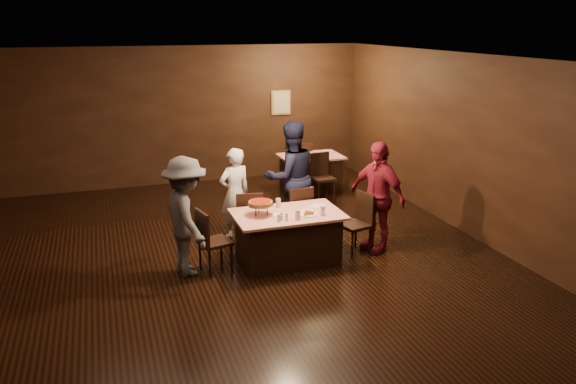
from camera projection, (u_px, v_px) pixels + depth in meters
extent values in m
plane|color=black|center=(243.00, 271.00, 8.18)|extent=(10.00, 10.00, 0.00)
cube|color=silver|center=(238.00, 60.00, 7.31)|extent=(8.00, 10.00, 0.04)
cube|color=black|center=(185.00, 116.00, 12.28)|extent=(8.00, 0.04, 3.00)
cube|color=black|center=(453.00, 383.00, 3.21)|extent=(8.00, 0.04, 3.00)
cube|color=black|center=(484.00, 151.00, 8.97)|extent=(0.04, 10.00, 3.00)
cube|color=tan|center=(281.00, 103.00, 12.86)|extent=(0.46, 0.03, 0.56)
cube|color=beige|center=(281.00, 103.00, 12.84)|extent=(0.38, 0.01, 0.48)
cube|color=red|center=(288.00, 237.00, 8.40)|extent=(1.60, 1.00, 0.77)
cube|color=#B20B1D|center=(311.00, 173.00, 11.96)|extent=(1.30, 0.90, 0.77)
cube|color=black|center=(249.00, 219.00, 8.93)|extent=(0.48, 0.48, 0.95)
cube|color=black|center=(296.00, 213.00, 9.18)|extent=(0.47, 0.47, 0.95)
cube|color=black|center=(215.00, 241.00, 8.04)|extent=(0.51, 0.51, 0.95)
cube|color=black|center=(355.00, 224.00, 8.71)|extent=(0.51, 0.51, 0.95)
cube|color=black|center=(323.00, 177.00, 11.30)|extent=(0.44, 0.44, 0.95)
cube|color=black|center=(301.00, 163.00, 12.48)|extent=(0.48, 0.48, 0.95)
imported|color=white|center=(235.00, 193.00, 9.26)|extent=(0.64, 0.50, 1.53)
imported|color=black|center=(291.00, 177.00, 9.50)|extent=(1.01, 0.83, 1.92)
imported|color=#505054|center=(186.00, 217.00, 7.88)|extent=(0.82, 1.21, 1.72)
imported|color=maroon|center=(377.00, 196.00, 8.72)|extent=(0.80, 1.11, 1.75)
cylinder|color=black|center=(259.00, 208.00, 8.28)|extent=(0.01, 0.01, 0.15)
cylinder|color=black|center=(256.00, 212.00, 8.12)|extent=(0.01, 0.01, 0.15)
cylinder|color=black|center=(267.00, 211.00, 8.17)|extent=(0.01, 0.01, 0.15)
cylinder|color=silver|center=(261.00, 205.00, 8.17)|extent=(0.38, 0.38, 0.01)
cylinder|color=#B27233|center=(261.00, 203.00, 8.16)|extent=(0.35, 0.35, 0.05)
cylinder|color=#A5140C|center=(261.00, 201.00, 8.15)|extent=(0.30, 0.30, 0.01)
cylinder|color=white|center=(308.00, 215.00, 8.20)|extent=(0.25, 0.25, 0.01)
cylinder|color=#B27233|center=(308.00, 213.00, 8.19)|extent=(0.18, 0.18, 0.04)
cylinder|color=#A5140C|center=(308.00, 211.00, 8.19)|extent=(0.14, 0.14, 0.01)
cylinder|color=white|center=(319.00, 206.00, 8.59)|extent=(0.25, 0.25, 0.01)
cylinder|color=silver|center=(298.00, 215.00, 8.01)|extent=(0.08, 0.08, 0.14)
cylinder|color=silver|center=(322.00, 211.00, 8.18)|extent=(0.08, 0.08, 0.14)
cylinder|color=silver|center=(278.00, 203.00, 8.53)|extent=(0.08, 0.08, 0.14)
cylinder|color=silver|center=(281.00, 217.00, 8.00)|extent=(0.04, 0.04, 0.08)
cylinder|color=silver|center=(281.00, 214.00, 7.98)|extent=(0.05, 0.05, 0.02)
cylinder|color=silver|center=(286.00, 218.00, 7.97)|extent=(0.04, 0.04, 0.08)
cylinder|color=silver|center=(286.00, 215.00, 7.96)|extent=(0.05, 0.05, 0.02)
cylinder|color=silver|center=(278.00, 219.00, 7.93)|extent=(0.04, 0.04, 0.08)
cylinder|color=silver|center=(278.00, 216.00, 7.92)|extent=(0.05, 0.05, 0.02)
cube|color=white|center=(307.00, 211.00, 8.38)|extent=(0.19, 0.19, 0.01)
cube|color=white|center=(279.00, 215.00, 8.20)|extent=(0.21, 0.21, 0.01)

